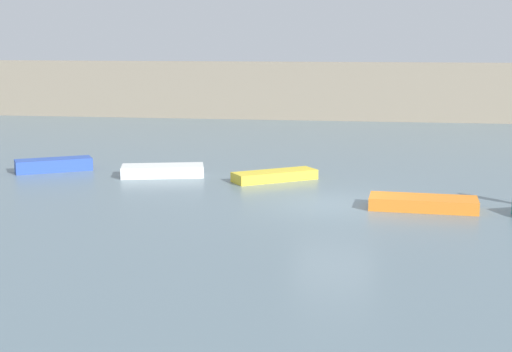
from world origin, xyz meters
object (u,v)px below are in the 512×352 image
Objects in this scene: rowboat_blue at (54,165)px; rowboat_yellow at (275,176)px; rowboat_white at (163,171)px; rowboat_orange at (423,203)px.

rowboat_blue reaches higher than rowboat_yellow.
rowboat_yellow is at bearing -17.06° from rowboat_white.
rowboat_yellow is (4.30, -0.19, -0.03)m from rowboat_white.
rowboat_blue reaches higher than rowboat_orange.
rowboat_blue is 14.65m from rowboat_orange.
rowboat_blue is 8.86m from rowboat_yellow.
rowboat_blue is 4.56m from rowboat_white.
rowboat_yellow is (8.83, -0.64, -0.07)m from rowboat_blue.
rowboat_blue is 0.93× the size of rowboat_yellow.
rowboat_orange is (5.08, -3.94, 0.01)m from rowboat_yellow.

